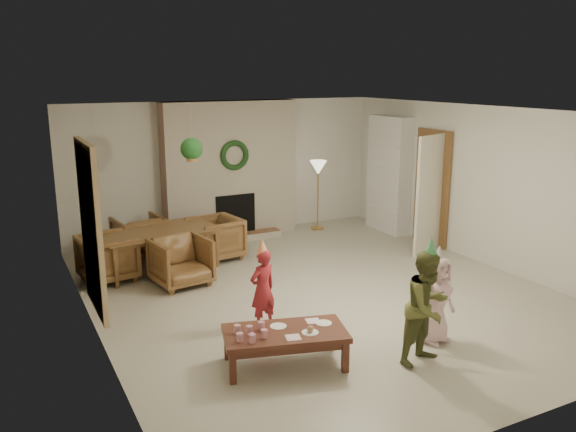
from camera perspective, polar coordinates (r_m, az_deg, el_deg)
floor at (r=8.29m, az=3.14°, el=-7.43°), size 7.00×7.00×0.00m
ceiling at (r=7.74m, az=3.38°, el=10.09°), size 7.00×7.00×0.00m
wall_back at (r=11.02m, az=-6.01°, el=4.60°), size 7.00×0.00×7.00m
wall_front at (r=5.33m, az=22.78°, el=-6.47°), size 7.00×0.00×7.00m
wall_left at (r=6.94m, az=-18.65°, el=-1.53°), size 0.00×7.00×7.00m
wall_right at (r=9.76m, az=18.65°, el=2.76°), size 0.00×7.00×7.00m
fireplace_mass at (r=10.84m, az=-5.62°, el=4.46°), size 2.50×0.40×2.50m
fireplace_hearth at (r=10.78m, az=-4.79°, el=-2.06°), size 1.60×0.30×0.12m
fireplace_firebox at (r=10.84m, az=-5.17°, el=0.14°), size 0.75×0.12×0.75m
fireplace_wreath at (r=10.58m, az=-5.20°, el=5.88°), size 0.54×0.10×0.54m
floor_lamp_base at (r=11.56m, az=2.88°, el=-1.18°), size 0.25×0.25×0.03m
floor_lamp_post at (r=11.42m, az=2.91°, el=1.81°), size 0.03×0.03×1.21m
floor_lamp_shade at (r=11.31m, az=2.95°, el=4.71°), size 0.32×0.32×0.27m
bookshelf_carcass at (r=11.38m, az=9.75°, el=4.00°), size 0.30×1.00×2.20m
bookshelf_shelf_a at (r=11.50m, az=9.54°, el=0.80°), size 0.30×0.92×0.03m
bookshelf_shelf_b at (r=11.41m, az=9.62°, el=2.76°), size 0.30×0.92×0.03m
bookshelf_shelf_c at (r=11.35m, az=9.70°, el=4.74°), size 0.30×0.92×0.03m
bookshelf_shelf_d at (r=11.29m, az=9.79°, el=6.75°), size 0.30×0.92×0.03m
books_row_lower at (r=11.34m, az=9.94°, el=1.33°), size 0.20×0.40×0.24m
books_row_mid at (r=11.42m, az=9.42°, el=3.48°), size 0.20×0.44×0.24m
books_row_upper at (r=11.23m, az=9.95°, el=5.31°), size 0.20×0.36×0.22m
door_frame at (r=10.63m, az=13.80°, el=2.68°), size 0.05×0.86×2.04m
door_leaf at (r=10.11m, az=13.56°, el=2.01°), size 0.77×0.32×2.00m
curtain_panel at (r=7.14m, az=-18.58°, el=-1.11°), size 0.06×1.20×2.00m
dining_table at (r=9.30m, az=-12.42°, el=-3.29°), size 1.93×1.25×0.63m
dining_chair_near at (r=8.59m, az=-10.34°, el=-4.38°), size 0.85×0.87×0.70m
dining_chair_far at (r=10.00m, az=-14.23°, el=-1.99°), size 0.85×0.87×0.70m
dining_chair_left at (r=9.03m, az=-17.06°, el=-3.88°), size 0.87×0.85×0.70m
dining_chair_right at (r=9.69m, az=-7.06°, el=-2.16°), size 0.87×0.85×0.70m
hanging_plant_cord at (r=8.61m, az=-9.40°, el=7.96°), size 0.01×0.01×0.70m
hanging_plant_pot at (r=8.65m, az=-9.31°, el=5.66°), size 0.16×0.16×0.12m
hanging_plant_foliage at (r=8.63m, az=-9.34°, el=6.45°), size 0.32×0.32×0.32m
coffee_table_top at (r=6.21m, az=-0.29°, el=-11.32°), size 1.39×0.95×0.06m
coffee_table_apron at (r=6.24m, az=-0.29°, el=-11.89°), size 1.27×0.83×0.08m
coffee_leg_fl at (r=5.99m, az=-5.38°, el=-14.47°), size 0.08×0.08×0.33m
coffee_leg_fr at (r=6.20m, az=5.58°, el=-13.45°), size 0.08×0.08×0.33m
coffee_leg_bl at (r=6.45m, az=-5.90°, el=-12.32°), size 0.08×0.08×0.33m
coffee_leg_br at (r=6.64m, az=4.24°, el=-11.47°), size 0.08×0.08×0.33m
cup_a at (r=5.98m, az=-4.70°, el=-11.63°), size 0.08×0.08×0.09m
cup_b at (r=6.15m, az=-4.93°, el=-10.86°), size 0.08×0.08×0.09m
cup_c at (r=5.95m, az=-3.50°, el=-11.75°), size 0.08×0.08×0.09m
cup_d at (r=6.12m, az=-3.77°, el=-10.98°), size 0.08×0.08×0.09m
cup_e at (r=6.04m, az=-2.30°, el=-11.34°), size 0.08×0.08×0.09m
cup_f at (r=6.21m, az=-2.59°, el=-10.58°), size 0.08×0.08×0.09m
plate_a at (r=6.29m, az=-0.95°, el=-10.64°), size 0.22×0.22×0.01m
plate_b at (r=6.16m, az=2.16°, el=-11.22°), size 0.22×0.22×0.01m
plate_c at (r=6.37m, az=3.48°, el=-10.33°), size 0.22×0.22×0.01m
food_scoop at (r=6.14m, az=2.17°, el=-10.90°), size 0.08×0.08×0.07m
napkin_left at (r=6.05m, az=0.51°, el=-11.70°), size 0.18×0.18×0.01m
napkin_right at (r=6.42m, az=2.44°, el=-10.14°), size 0.18×0.18×0.01m
child_red at (r=7.01m, az=-2.48°, el=-7.13°), size 0.41×0.32×0.99m
party_hat_red at (r=6.84m, az=-2.52°, el=-2.92°), size 0.15×0.15×0.19m
child_plaid at (r=6.36m, az=13.39°, el=-8.59°), size 0.68×0.58×1.23m
party_hat_plaid at (r=6.15m, az=13.73°, el=-2.89°), size 0.16×0.16×0.20m
child_pink at (r=6.88m, az=14.20°, el=-7.86°), size 0.55×0.41×1.01m
party_hat_pink at (r=6.70m, az=14.48°, el=-3.50°), size 0.13×0.13×0.18m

